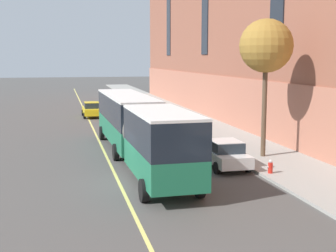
{
  "coord_description": "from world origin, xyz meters",
  "views": [
    {
      "loc": [
        -3.52,
        -22.12,
        6.06
      ],
      "look_at": [
        3.04,
        6.32,
        1.8
      ],
      "focal_mm": 50.0,
      "sensor_mm": 36.0,
      "label": 1
    }
  ],
  "objects_px": {
    "parked_car_navy_4": "(138,103)",
    "fire_hydrant": "(270,167)",
    "parked_car_navy_1": "(190,133)",
    "parked_car_white_3": "(224,154)",
    "parked_car_red_2": "(165,119)",
    "city_bus": "(137,125)",
    "taxi_cab": "(92,109)",
    "street_tree_mid_block": "(266,47)"
  },
  "relations": [
    {
      "from": "city_bus",
      "to": "parked_car_white_3",
      "type": "height_order",
      "value": "city_bus"
    },
    {
      "from": "parked_car_navy_1",
      "to": "parked_car_red_2",
      "type": "xyz_separation_m",
      "value": [
        0.06,
        8.13,
        -0.0
      ]
    },
    {
      "from": "parked_car_navy_4",
      "to": "fire_hydrant",
      "type": "bearing_deg",
      "value": -87.16
    },
    {
      "from": "city_bus",
      "to": "parked_car_navy_1",
      "type": "height_order",
      "value": "city_bus"
    },
    {
      "from": "city_bus",
      "to": "parked_car_white_3",
      "type": "xyz_separation_m",
      "value": [
        4.43,
        -2.87,
        -1.33
      ]
    },
    {
      "from": "city_bus",
      "to": "parked_car_red_2",
      "type": "relative_size",
      "value": 4.25
    },
    {
      "from": "parked_car_navy_1",
      "to": "parked_car_white_3",
      "type": "bearing_deg",
      "value": -90.48
    },
    {
      "from": "parked_car_white_3",
      "to": "street_tree_mid_block",
      "type": "relative_size",
      "value": 0.54
    },
    {
      "from": "parked_car_red_2",
      "to": "parked_car_navy_4",
      "type": "height_order",
      "value": "same"
    },
    {
      "from": "parked_car_navy_4",
      "to": "street_tree_mid_block",
      "type": "height_order",
      "value": "street_tree_mid_block"
    },
    {
      "from": "parked_car_navy_4",
      "to": "fire_hydrant",
      "type": "relative_size",
      "value": 6.15
    },
    {
      "from": "parked_car_navy_1",
      "to": "fire_hydrant",
      "type": "height_order",
      "value": "parked_car_navy_1"
    },
    {
      "from": "taxi_cab",
      "to": "street_tree_mid_block",
      "type": "xyz_separation_m",
      "value": [
        8.78,
        -22.72,
        5.93
      ]
    },
    {
      "from": "city_bus",
      "to": "street_tree_mid_block",
      "type": "relative_size",
      "value": 2.34
    },
    {
      "from": "taxi_cab",
      "to": "street_tree_mid_block",
      "type": "bearing_deg",
      "value": -68.86
    },
    {
      "from": "parked_car_navy_1",
      "to": "parked_car_red_2",
      "type": "height_order",
      "value": "same"
    },
    {
      "from": "fire_hydrant",
      "to": "parked_car_navy_4",
      "type": "bearing_deg",
      "value": 92.84
    },
    {
      "from": "city_bus",
      "to": "parked_car_navy_1",
      "type": "distance_m",
      "value": 6.49
    },
    {
      "from": "city_bus",
      "to": "street_tree_mid_block",
      "type": "bearing_deg",
      "value": -8.76
    },
    {
      "from": "parked_car_navy_4",
      "to": "taxi_cab",
      "type": "distance_m",
      "value": 8.01
    },
    {
      "from": "parked_car_white_3",
      "to": "parked_car_navy_4",
      "type": "distance_m",
      "value": 30.01
    },
    {
      "from": "parked_car_navy_1",
      "to": "fire_hydrant",
      "type": "bearing_deg",
      "value": -80.58
    },
    {
      "from": "parked_car_white_3",
      "to": "fire_hydrant",
      "type": "distance_m",
      "value": 2.89
    },
    {
      "from": "parked_car_navy_1",
      "to": "taxi_cab",
      "type": "distance_m",
      "value": 18.01
    },
    {
      "from": "parked_car_white_3",
      "to": "parked_car_navy_4",
      "type": "relative_size",
      "value": 0.99
    },
    {
      "from": "city_bus",
      "to": "parked_car_navy_4",
      "type": "distance_m",
      "value": 27.54
    },
    {
      "from": "parked_car_navy_4",
      "to": "taxi_cab",
      "type": "relative_size",
      "value": 1.01
    },
    {
      "from": "parked_car_navy_1",
      "to": "city_bus",
      "type": "bearing_deg",
      "value": -135.02
    },
    {
      "from": "city_bus",
      "to": "fire_hydrant",
      "type": "xyz_separation_m",
      "value": [
        6.1,
        -5.21,
        -1.62
      ]
    },
    {
      "from": "parked_car_navy_1",
      "to": "parked_car_navy_4",
      "type": "xyz_separation_m",
      "value": [
        0.0,
        22.64,
        -0.0
      ]
    },
    {
      "from": "parked_car_red_2",
      "to": "parked_car_white_3",
      "type": "xyz_separation_m",
      "value": [
        -0.12,
        -15.5,
        -0.0
      ]
    },
    {
      "from": "parked_car_white_3",
      "to": "fire_hydrant",
      "type": "xyz_separation_m",
      "value": [
        1.67,
        -2.34,
        -0.29
      ]
    },
    {
      "from": "parked_car_white_3",
      "to": "fire_hydrant",
      "type": "relative_size",
      "value": 6.12
    },
    {
      "from": "parked_car_white_3",
      "to": "parked_car_navy_4",
      "type": "xyz_separation_m",
      "value": [
        0.07,
        30.01,
        0.0
      ]
    },
    {
      "from": "fire_hydrant",
      "to": "city_bus",
      "type": "bearing_deg",
      "value": 139.49
    },
    {
      "from": "parked_car_navy_4",
      "to": "city_bus",
      "type": "bearing_deg",
      "value": -99.41
    },
    {
      "from": "parked_car_red_2",
      "to": "parked_car_white_3",
      "type": "relative_size",
      "value": 1.02
    },
    {
      "from": "parked_car_red_2",
      "to": "street_tree_mid_block",
      "type": "bearing_deg",
      "value": -77.82
    },
    {
      "from": "parked_car_red_2",
      "to": "taxi_cab",
      "type": "bearing_deg",
      "value": 123.03
    },
    {
      "from": "city_bus",
      "to": "parked_car_red_2",
      "type": "xyz_separation_m",
      "value": [
        4.55,
        12.62,
        -1.33
      ]
    },
    {
      "from": "parked_car_white_3",
      "to": "parked_car_red_2",
      "type": "bearing_deg",
      "value": 89.56
    },
    {
      "from": "parked_car_red_2",
      "to": "taxi_cab",
      "type": "height_order",
      "value": "same"
    }
  ]
}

